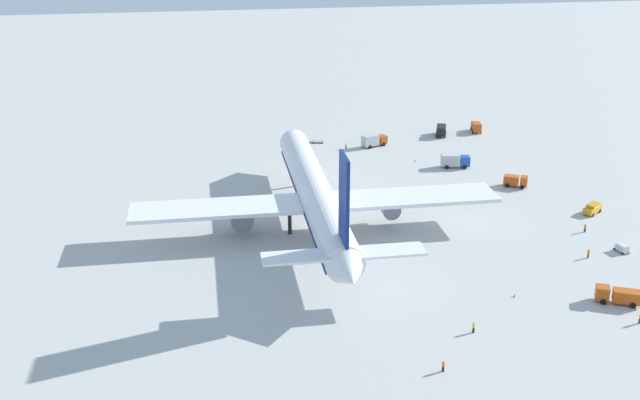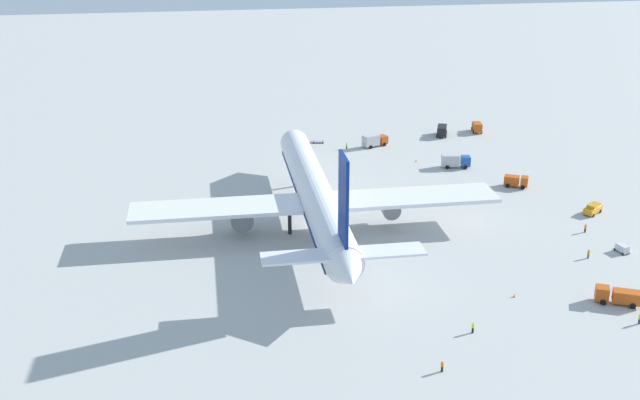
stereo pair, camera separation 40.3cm
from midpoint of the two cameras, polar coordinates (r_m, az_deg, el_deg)
ground_plane at (r=144.10m, az=-0.49°, el=-1.90°), size 600.00×600.00×0.00m
airliner at (r=140.31m, az=-0.44°, el=0.33°), size 72.73×67.12×23.26m
service_truck_0 at (r=168.07m, az=14.28°, el=1.41°), size 4.20×5.31×2.48m
service_truck_1 at (r=190.17m, az=3.94°, el=4.47°), size 4.52×6.87×3.02m
service_truck_2 at (r=200.97m, az=8.95°, el=5.16°), size 5.83×4.00×2.70m
service_truck_3 at (r=177.32m, az=9.91°, el=2.92°), size 3.41×6.71×3.05m
service_truck_4 at (r=125.18m, az=21.22°, el=-6.62°), size 4.63×6.86×2.53m
service_truck_5 at (r=205.94m, az=11.49°, el=5.37°), size 4.94×3.08×2.59m
service_van at (r=158.35m, az=19.56°, el=-0.59°), size 4.20×4.78×1.97m
baggage_cart_0 at (r=193.02m, az=-0.24°, el=4.36°), size 2.02×3.67×0.40m
baggage_cart_1 at (r=143.19m, az=21.49°, el=-3.33°), size 3.31×1.99×1.39m
ground_worker_0 at (r=121.02m, az=22.63°, el=-8.12°), size 0.48×0.48×1.69m
ground_worker_1 at (r=138.78m, az=19.27°, el=-3.79°), size 0.52×0.52×1.61m
ground_worker_2 at (r=149.12m, az=19.05°, el=-1.97°), size 0.49×0.49×1.66m
ground_worker_3 at (r=111.83m, az=11.26°, el=-9.27°), size 0.52×0.52×1.68m
ground_worker_4 at (r=102.89m, az=9.04°, el=-12.10°), size 0.51×0.51×1.63m
ground_worker_5 at (r=188.11m, az=1.89°, el=4.06°), size 0.56×0.56×1.60m
traffic_cone_0 at (r=122.76m, az=14.19°, el=-6.89°), size 0.36×0.36×0.55m
traffic_cone_1 at (r=180.17m, az=7.06°, el=2.92°), size 0.36×0.36×0.55m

